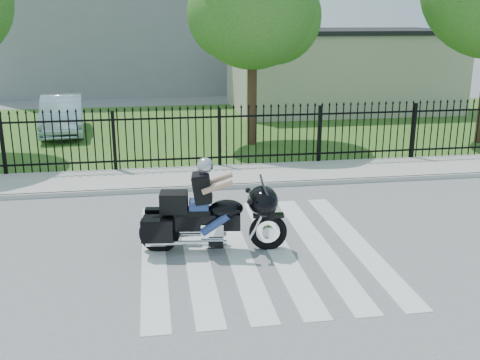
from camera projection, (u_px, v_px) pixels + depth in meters
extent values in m
plane|color=slate|center=(258.00, 250.00, 10.88)|extent=(120.00, 120.00, 0.00)
cube|color=#ADAAA3|center=(224.00, 176.00, 15.59)|extent=(40.00, 2.00, 0.12)
cube|color=#ADAAA3|center=(229.00, 187.00, 14.64)|extent=(40.00, 0.12, 0.12)
cube|color=#315E20|center=(201.00, 129.00, 22.23)|extent=(40.00, 12.00, 0.02)
cube|color=black|center=(220.00, 157.00, 16.45)|extent=(26.00, 0.04, 0.05)
cube|color=black|center=(219.00, 117.00, 16.11)|extent=(26.00, 0.04, 0.05)
cylinder|color=#382316|center=(252.00, 85.00, 19.03)|extent=(0.32, 0.32, 4.16)
sphere|color=#30631C|center=(253.00, 4.00, 18.29)|extent=(4.20, 4.20, 4.20)
cube|color=#B4AE96|center=(340.00, 72.00, 26.58)|extent=(10.00, 6.00, 3.50)
cube|color=black|center=(342.00, 31.00, 26.05)|extent=(10.20, 6.20, 0.20)
torus|color=black|center=(268.00, 232.00, 10.82)|extent=(0.75, 0.23, 0.74)
torus|color=black|center=(159.00, 233.00, 10.75)|extent=(0.80, 0.26, 0.78)
cube|color=black|center=(204.00, 221.00, 10.71)|extent=(1.42, 0.43, 0.32)
ellipsoid|color=black|center=(226.00, 209.00, 10.65)|extent=(0.71, 0.51, 0.35)
cube|color=black|center=(192.00, 211.00, 10.64)|extent=(0.73, 0.43, 0.11)
cube|color=silver|center=(212.00, 230.00, 10.77)|extent=(0.47, 0.37, 0.32)
ellipsoid|color=black|center=(263.00, 201.00, 10.63)|extent=(0.67, 0.84, 0.58)
cube|color=black|center=(174.00, 202.00, 10.58)|extent=(0.56, 0.47, 0.39)
cube|color=navy|center=(199.00, 205.00, 10.61)|extent=(0.40, 0.36, 0.19)
sphere|color=#ABAFB3|center=(205.00, 166.00, 10.39)|extent=(0.31, 0.31, 0.31)
imported|color=#ABC7D8|center=(62.00, 115.00, 21.13)|extent=(1.92, 4.43, 1.42)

